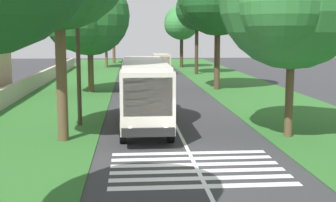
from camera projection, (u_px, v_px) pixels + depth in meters
The scene contains 16 objects.
ground at pixel (193, 160), 19.24m from camera, with size 160.00×160.00×0.00m, color #333335.
grass_verge_left at pixel (53, 106), 33.37m from camera, with size 120.00×8.00×0.04m, color #2D6628.
grass_verge_right at pixel (274, 103), 34.68m from camera, with size 120.00×8.00×0.04m, color #2D6628.
centre_line at pixel (166, 105), 34.03m from camera, with size 110.00×0.16×0.01m, color silver.
coach_bus at pixel (144, 89), 25.94m from camera, with size 11.16×2.62×3.73m.
zebra_crossing at pixel (197, 168), 18.19m from camera, with size 4.95×6.80×0.01m.
trailing_car_0 at pixel (136, 83), 43.31m from camera, with size 4.30×1.78×1.43m.
trailing_car_1 at pixel (140, 73), 53.03m from camera, with size 4.30×1.78×1.43m.
trailing_minibus_0 at pixel (161, 61), 61.12m from camera, with size 6.00×2.14×2.53m.
roadside_tree_left_1 at pixel (113, 19), 79.42m from camera, with size 6.39×5.28×10.48m.
roadside_tree_left_2 at pixel (104, 20), 69.20m from camera, with size 7.34×6.19×10.51m.
roadside_tree_left_4 at pixel (87, 18), 40.23m from camera, with size 8.63×7.09×10.29m.
roadside_tree_right_2 at pixel (196, 10), 58.45m from camera, with size 6.43×5.40×10.96m.
roadside_tree_right_4 at pixel (180, 24), 70.00m from camera, with size 6.51×5.39×9.48m.
utility_pole at pixel (78, 45), 25.77m from camera, with size 0.24×1.40×8.82m.
roadside_wall at pixel (21, 89), 37.92m from camera, with size 70.00×0.40×1.36m, color #B2A893.
Camera 1 is at (-18.52, 2.55, 5.26)m, focal length 49.28 mm.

